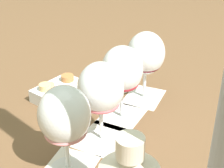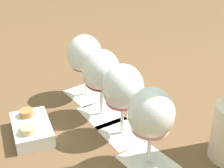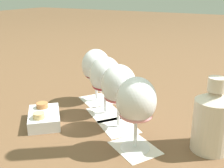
{
  "view_description": "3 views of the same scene",
  "coord_description": "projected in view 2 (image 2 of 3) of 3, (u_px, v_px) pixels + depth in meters",
  "views": [
    {
      "loc": [
        -0.66,
        0.11,
        0.48
      ],
      "look_at": [
        0.0,
        -0.0,
        0.12
      ],
      "focal_mm": 55.0,
      "sensor_mm": 36.0,
      "label": 1
    },
    {
      "loc": [
        -0.27,
        0.68,
        0.52
      ],
      "look_at": [
        0.0,
        -0.0,
        0.12
      ],
      "focal_mm": 55.0,
      "sensor_mm": 36.0,
      "label": 2
    },
    {
      "loc": [
        -0.39,
        0.68,
        0.38
      ],
      "look_at": [
        0.0,
        -0.0,
        0.12
      ],
      "focal_mm": 45.0,
      "sensor_mm": 36.0,
      "label": 3
    }
  ],
  "objects": [
    {
      "name": "snack_dish",
      "position": [
        31.0,
        129.0,
        0.84
      ],
      "size": [
        0.16,
        0.16,
        0.05
      ],
      "color": "silver",
      "rests_on": "ground_plane"
    },
    {
      "name": "tasting_card_0",
      "position": [
        148.0,
        162.0,
        0.76
      ],
      "size": [
        0.15,
        0.14,
        0.0
      ],
      "color": "silver",
      "rests_on": "ground_plane"
    },
    {
      "name": "tasting_card_2",
      "position": [
        102.0,
        114.0,
        0.93
      ],
      "size": [
        0.15,
        0.15,
        0.0
      ],
      "color": "silver",
      "rests_on": "ground_plane"
    },
    {
      "name": "tasting_card_3",
      "position": [
        86.0,
        94.0,
        1.03
      ],
      "size": [
        0.15,
        0.14,
        0.0
      ],
      "color": "silver",
      "rests_on": "ground_plane"
    },
    {
      "name": "tasting_card_1",
      "position": [
        122.0,
        133.0,
        0.86
      ],
      "size": [
        0.15,
        0.15,
        0.0
      ],
      "color": "silver",
      "rests_on": "ground_plane"
    },
    {
      "name": "wine_glass_1",
      "position": [
        123.0,
        90.0,
        0.8
      ],
      "size": [
        0.1,
        0.1,
        0.19
      ],
      "color": "white",
      "rests_on": "tasting_card_1"
    },
    {
      "name": "wine_glass_3",
      "position": [
        85.0,
        57.0,
        0.97
      ],
      "size": [
        0.1,
        0.1,
        0.19
      ],
      "color": "white",
      "rests_on": "tasting_card_3"
    },
    {
      "name": "wine_glass_0",
      "position": [
        151.0,
        116.0,
        0.7
      ],
      "size": [
        0.1,
        0.1,
        0.19
      ],
      "color": "white",
      "rests_on": "tasting_card_0"
    },
    {
      "name": "wine_glass_2",
      "position": [
        101.0,
        74.0,
        0.88
      ],
      "size": [
        0.1,
        0.1,
        0.19
      ],
      "color": "white",
      "rests_on": "tasting_card_2"
    },
    {
      "name": "ground_plane",
      "position": [
        112.0,
        124.0,
        0.89
      ],
      "size": [
        8.0,
        8.0,
        0.0
      ],
      "primitive_type": "plane",
      "color": "brown"
    }
  ]
}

